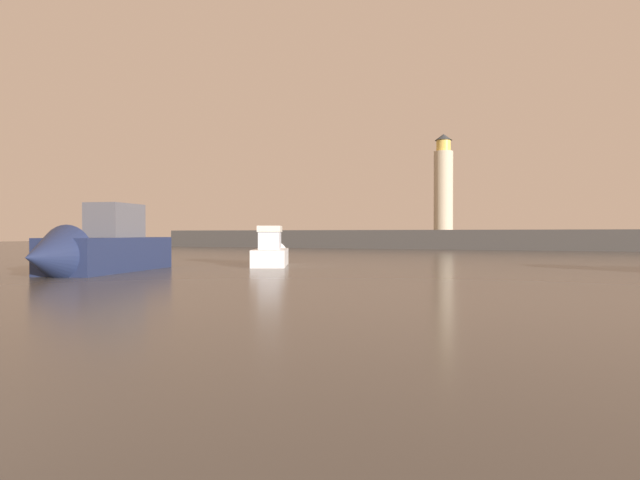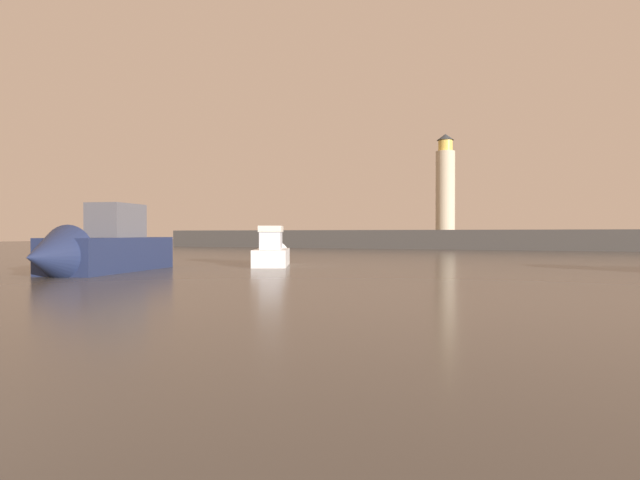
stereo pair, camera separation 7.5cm
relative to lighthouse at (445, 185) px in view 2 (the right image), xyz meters
name	(u,v)px [view 2 (the right image)]	position (x,y,z in m)	size (l,w,h in m)	color
ground_plane	(447,264)	(6.46, -32.46, -7.60)	(220.00, 220.00, 0.00)	#4C4742
breakwater	(502,240)	(6.46, 0.00, -6.49)	(88.12, 5.60, 2.23)	#423F3D
lighthouse	(445,185)	(0.00, 0.00, 0.00)	(2.24, 2.24, 11.34)	beige
motorboat_2	(96,250)	(-6.87, -46.79, -6.54)	(4.57, 9.74, 3.69)	#1E284C
motorboat_3	(273,253)	(-2.52, -37.79, -6.91)	(4.13, 6.27, 2.59)	white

